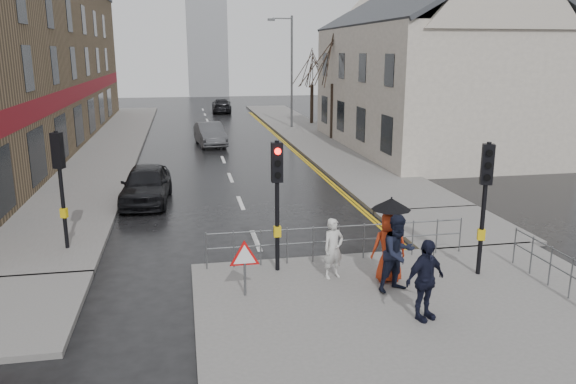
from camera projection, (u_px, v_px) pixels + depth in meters
name	position (u px, v px, depth m)	size (l,w,h in m)	color
ground	(271.00, 278.00, 14.40)	(120.00, 120.00, 0.00)	black
near_pavement	(441.00, 330.00, 11.59)	(10.00, 9.00, 0.14)	#605E5B
left_pavement	(111.00, 143.00, 35.14)	(4.00, 44.00, 0.14)	#605E5B
right_pavement	(307.00, 133.00, 39.38)	(4.00, 40.00, 0.14)	#605E5B
pavement_bridge_right	(452.00, 227.00, 18.41)	(4.00, 4.20, 0.14)	#605E5B
building_left_terrace	(3.00, 63.00, 31.99)	(8.00, 42.00, 10.00)	#796146
building_right_cream	(426.00, 67.00, 32.55)	(9.00, 16.40, 10.10)	beige
church_tower	(206.00, 24.00, 71.56)	(5.00, 5.00, 18.00)	gray
traffic_signal_near_left	(277.00, 183.00, 14.03)	(0.28, 0.27, 3.40)	black
traffic_signal_near_right	(486.00, 186.00, 13.78)	(0.34, 0.33, 3.40)	black
traffic_signal_far_left	(60.00, 169.00, 15.68)	(0.34, 0.33, 3.40)	black
guard_railing_front	(339.00, 235.00, 15.12)	(7.14, 0.04, 1.00)	#595B5E
guard_railing_side	(572.00, 270.00, 12.75)	(0.04, 4.54, 1.00)	#595B5E
warning_sign	(245.00, 259.00, 12.86)	(0.80, 0.07, 1.35)	#595B5E
street_lamp	(289.00, 65.00, 40.98)	(1.83, 0.25, 8.00)	#595B5E
tree_near	(333.00, 60.00, 35.46)	(2.40, 2.40, 6.58)	#32251C
tree_far	(312.00, 68.00, 43.35)	(2.40, 2.40, 5.64)	#32251C
pedestrian_a	(333.00, 248.00, 13.93)	(0.56, 0.37, 1.53)	silver
pedestrian_b	(398.00, 253.00, 13.12)	(0.91, 0.71, 1.87)	black
pedestrian_with_umbrella	(390.00, 237.00, 13.64)	(0.96, 0.96, 2.12)	#AB2F13
pedestrian_d	(425.00, 280.00, 11.72)	(1.03, 0.43, 1.77)	black
car_parked	(146.00, 184.00, 21.43)	(1.71, 4.26, 1.45)	black
car_mid	(210.00, 134.00, 34.49)	(1.48, 4.25, 1.40)	#3E4043
car_far	(222.00, 106.00, 53.12)	(1.79, 4.40, 1.28)	black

